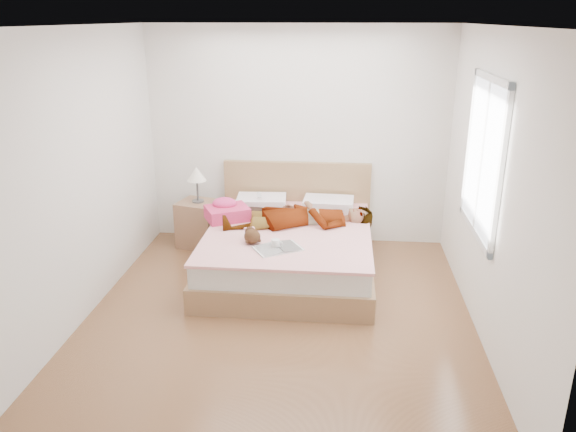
% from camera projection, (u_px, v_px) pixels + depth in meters
% --- Properties ---
extents(ground, '(4.00, 4.00, 0.00)m').
position_uv_depth(ground, '(279.00, 316.00, 5.30)').
color(ground, '#4E2E18').
rests_on(ground, ground).
extents(woman, '(1.80, 0.98, 0.23)m').
position_uv_depth(woman, '(299.00, 213.00, 6.18)').
color(woman, white).
rests_on(woman, bed).
extents(hair, '(0.58, 0.65, 0.08)m').
position_uv_depth(hair, '(254.00, 205.00, 6.68)').
color(hair, black).
rests_on(hair, bed).
extents(phone, '(0.06, 0.10, 0.05)m').
position_uv_depth(phone, '(259.00, 195.00, 6.58)').
color(phone, silver).
rests_on(phone, bed).
extents(room_shell, '(4.00, 4.00, 4.00)m').
position_uv_depth(room_shell, '(483.00, 158.00, 4.91)').
color(room_shell, white).
rests_on(room_shell, ground).
extents(bed, '(1.80, 2.08, 1.00)m').
position_uv_depth(bed, '(290.00, 247.00, 6.18)').
color(bed, brown).
rests_on(bed, ground).
extents(towel, '(0.57, 0.53, 0.24)m').
position_uv_depth(towel, '(227.00, 211.00, 6.30)').
color(towel, '#E73E61').
rests_on(towel, bed).
extents(magazine, '(0.53, 0.48, 0.03)m').
position_uv_depth(magazine, '(278.00, 248.00, 5.51)').
color(magazine, white).
rests_on(magazine, bed).
extents(coffee_mug, '(0.12, 0.10, 0.09)m').
position_uv_depth(coffee_mug, '(276.00, 244.00, 5.52)').
color(coffee_mug, white).
rests_on(coffee_mug, bed).
extents(plush_toy, '(0.22, 0.28, 0.14)m').
position_uv_depth(plush_toy, '(252.00, 236.00, 5.65)').
color(plush_toy, black).
rests_on(plush_toy, bed).
extents(nightstand, '(0.55, 0.51, 0.99)m').
position_uv_depth(nightstand, '(199.00, 220.00, 6.82)').
color(nightstand, brown).
rests_on(nightstand, ground).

